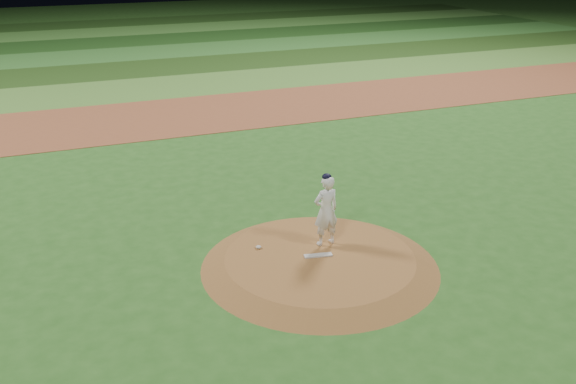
{
  "coord_description": "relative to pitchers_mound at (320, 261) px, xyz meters",
  "views": [
    {
      "loc": [
        -5.5,
        -11.92,
        7.24
      ],
      "look_at": [
        0.0,
        2.0,
        1.1
      ],
      "focal_mm": 40.0,
      "sensor_mm": 36.0,
      "label": 1
    }
  ],
  "objects": [
    {
      "name": "pitchers_mound",
      "position": [
        0.0,
        0.0,
        0.0
      ],
      "size": [
        5.5,
        5.5,
        0.25
      ],
      "primitive_type": "cone",
      "color": "brown",
      "rests_on": "ground"
    },
    {
      "name": "rosin_bag",
      "position": [
        -1.18,
        0.91,
        0.16
      ],
      "size": [
        0.13,
        0.13,
        0.07
      ],
      "primitive_type": "ellipsoid",
      "color": "beige",
      "rests_on": "pitchers_mound"
    },
    {
      "name": "outfield_stripe_2",
      "position": [
        0.0,
        29.5,
        -0.12
      ],
      "size": [
        70.0,
        5.0,
        0.02
      ],
      "primitive_type": "cube",
      "color": "#307028",
      "rests_on": "ground"
    },
    {
      "name": "outfield_stripe_4",
      "position": [
        0.0,
        39.5,
        -0.12
      ],
      "size": [
        70.0,
        5.0,
        0.02
      ],
      "primitive_type": "cube",
      "color": "#3C7B2D",
      "rests_on": "ground"
    },
    {
      "name": "outfield_stripe_5",
      "position": [
        0.0,
        44.5,
        -0.12
      ],
      "size": [
        70.0,
        5.0,
        0.02
      ],
      "primitive_type": "cube",
      "color": "#1E4315",
      "rests_on": "ground"
    },
    {
      "name": "pitching_rubber",
      "position": [
        -0.02,
        0.05,
        0.14
      ],
      "size": [
        0.67,
        0.28,
        0.03
      ],
      "primitive_type": "cube",
      "rotation": [
        0.0,
        0.0,
        -0.19
      ],
      "color": "beige",
      "rests_on": "pitchers_mound"
    },
    {
      "name": "outfield_stripe_1",
      "position": [
        0.0,
        24.5,
        -0.12
      ],
      "size": [
        70.0,
        5.0,
        0.02
      ],
      "primitive_type": "cube",
      "color": "#214215",
      "rests_on": "ground"
    },
    {
      "name": "outfield_stripe_3",
      "position": [
        0.0,
        34.5,
        -0.12
      ],
      "size": [
        70.0,
        5.0,
        0.02
      ],
      "primitive_type": "cube",
      "color": "#1B4415",
      "rests_on": "ground"
    },
    {
      "name": "infield_dirt_band",
      "position": [
        0.0,
        14.0,
        -0.12
      ],
      "size": [
        70.0,
        6.0,
        0.02
      ],
      "primitive_type": "cube",
      "color": "brown",
      "rests_on": "ground"
    },
    {
      "name": "ground",
      "position": [
        0.0,
        0.0,
        -0.12
      ],
      "size": [
        120.0,
        120.0,
        0.0
      ],
      "primitive_type": "plane",
      "color": "#285C1D",
      "rests_on": "ground"
    },
    {
      "name": "outfield_stripe_0",
      "position": [
        0.0,
        19.5,
        -0.12
      ],
      "size": [
        70.0,
        5.0,
        0.02
      ],
      "primitive_type": "cube",
      "color": "#467C2D",
      "rests_on": "ground"
    },
    {
      "name": "pitcher_on_mound",
      "position": [
        0.39,
        0.55,
        1.01
      ],
      "size": [
        0.67,
        0.48,
        1.8
      ],
      "color": "white",
      "rests_on": "pitchers_mound"
    }
  ]
}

